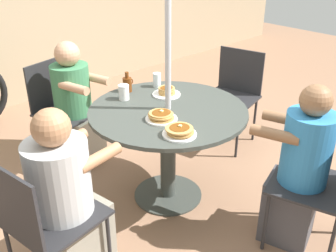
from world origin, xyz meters
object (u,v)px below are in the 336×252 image
object	(u,v)px
patio_chair_north	(61,104)
patio_chair_east	(40,217)
patio_chair_west	(233,91)
coffee_cup	(124,92)
patio_table	(168,127)
syrup_bottle	(127,84)
diner_east	(67,203)
diner_north	(76,110)
patio_chair_south	(327,181)
pancake_plate_b	(180,131)
pancake_plate_a	(167,92)
drinking_glass_a	(157,80)
diner_south	(298,173)
pancake_plate_c	(161,116)

from	to	relation	value
patio_chair_north	patio_chair_east	xyz separation A→B (m)	(-0.85, -1.29, 0.00)
patio_chair_west	coffee_cup	world-z (taller)	patio_chair_west
patio_table	syrup_bottle	size ratio (longest dim) A/B	7.14
patio_chair_east	diner_east	bearing A→B (deg)	90.00
patio_table	diner_north	size ratio (longest dim) A/B	1.03
diner_east	patio_chair_south	world-z (taller)	diner_east
patio_table	coffee_cup	xyz separation A→B (m)	(-0.12, 0.36, 0.21)
coffee_cup	pancake_plate_b	bearing A→B (deg)	-97.73
patio_chair_east	pancake_plate_b	distance (m)	0.95
patio_chair_south	patio_chair_east	bearing A→B (deg)	131.06
patio_chair_south	patio_chair_west	bearing A→B (deg)	43.06
patio_chair_east	patio_chair_south	distance (m)	1.72
pancake_plate_b	syrup_bottle	size ratio (longest dim) A/B	1.36
diner_north	patio_chair_east	distance (m)	1.43
diner_east	pancake_plate_a	bearing A→B (deg)	98.24
patio_chair_west	pancake_plate_b	bearing A→B (deg)	101.16
pancake_plate_a	syrup_bottle	world-z (taller)	syrup_bottle
patio_chair_west	pancake_plate_b	size ratio (longest dim) A/B	4.11
patio_chair_east	patio_table	bearing A→B (deg)	90.00
coffee_cup	drinking_glass_a	size ratio (longest dim) A/B	0.99
patio_chair_east	pancake_plate_a	bearing A→B (deg)	97.15
patio_chair_north	diner_east	distance (m)	1.43
patio_chair_east	pancake_plate_b	size ratio (longest dim) A/B	4.11
diner_east	syrup_bottle	size ratio (longest dim) A/B	6.91
coffee_cup	patio_chair_north	bearing A→B (deg)	101.14
syrup_bottle	patio_table	bearing A→B (deg)	-89.41
patio_chair_north	drinking_glass_a	bearing A→B (deg)	111.33
diner_east	diner_south	world-z (taller)	diner_south
patio_chair_north	diner_south	size ratio (longest dim) A/B	0.79
diner_north	patio_chair_south	xyz separation A→B (m)	(0.57, -2.02, 0.01)
pancake_plate_a	drinking_glass_a	world-z (taller)	drinking_glass_a
patio_table	syrup_bottle	bearing A→B (deg)	90.59
pancake_plate_b	pancake_plate_c	world-z (taller)	same
patio_table	drinking_glass_a	size ratio (longest dim) A/B	9.96
pancake_plate_b	pancake_plate_c	xyz separation A→B (m)	(0.06, 0.24, -0.00)
syrup_bottle	patio_chair_west	bearing A→B (deg)	-10.29
patio_chair_east	coffee_cup	world-z (taller)	patio_chair_east
patio_chair_north	patio_table	bearing A→B (deg)	90.00
diner_south	drinking_glass_a	bearing A→B (deg)	74.92
patio_chair_east	patio_chair_south	bearing A→B (deg)	48.94
diner_east	syrup_bottle	world-z (taller)	diner_east
syrup_bottle	coffee_cup	distance (m)	0.16
pancake_plate_a	patio_chair_north	bearing A→B (deg)	115.92
patio_chair_east	diner_south	distance (m)	1.59
drinking_glass_a	patio_chair_north	bearing A→B (deg)	125.12
diner_south	pancake_plate_c	xyz separation A→B (m)	(-0.44, 0.82, 0.26)
diner_east	drinking_glass_a	bearing A→B (deg)	105.25
patio_chair_east	coffee_cup	distance (m)	1.17
patio_chair_west	diner_east	bearing A→B (deg)	88.17
coffee_cup	syrup_bottle	bearing A→B (deg)	42.85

